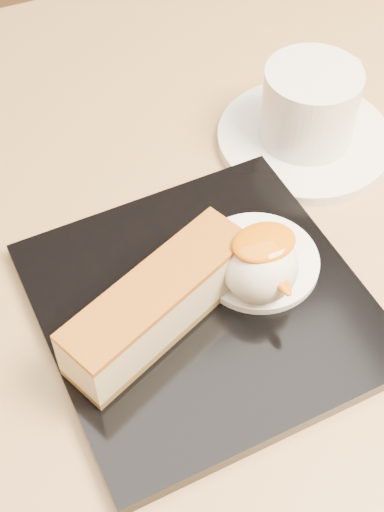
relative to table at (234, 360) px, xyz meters
name	(u,v)px	position (x,y,z in m)	size (l,w,h in m)	color
table	(234,360)	(0.00, 0.00, 0.00)	(0.80, 0.80, 0.72)	black
dessert_plate	(203,306)	(-0.05, -0.03, 0.16)	(0.22, 0.22, 0.01)	black
cheesecake	(158,304)	(-0.08, -0.04, 0.19)	(0.15, 0.09, 0.05)	brown
cream_smear	(258,261)	(0.00, -0.02, 0.17)	(0.09, 0.09, 0.01)	white
ice_cream_scoop	(260,266)	(-0.01, -0.04, 0.19)	(0.05, 0.05, 0.05)	white
mango_sauce	(264,242)	(-0.01, -0.04, 0.22)	(0.04, 0.03, 0.01)	#D56706
mint_sprig	(207,245)	(-0.03, 0.01, 0.17)	(0.04, 0.03, 0.00)	#34852B
saucer	(304,139)	(0.10, 0.09, 0.16)	(0.15, 0.15, 0.01)	white
coffee_cup	(311,103)	(0.10, 0.09, 0.20)	(0.10, 0.08, 0.06)	white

